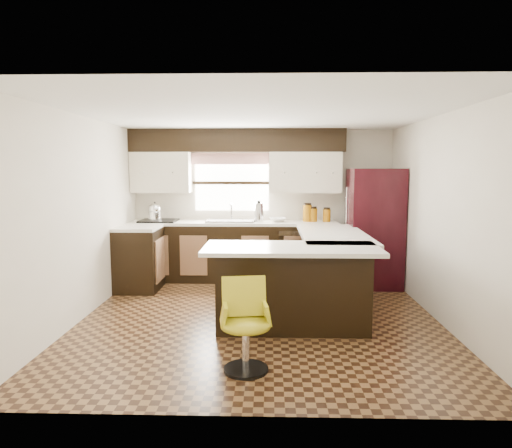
{
  "coord_description": "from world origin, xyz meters",
  "views": [
    {
      "loc": [
        0.11,
        -5.29,
        1.77
      ],
      "look_at": [
        -0.05,
        0.45,
        1.08
      ],
      "focal_mm": 32.0,
      "sensor_mm": 36.0,
      "label": 1
    }
  ],
  "objects_px": {
    "peninsula_long": "(328,270)",
    "peninsula_return": "(292,289)",
    "refrigerator": "(374,228)",
    "bar_chair": "(246,326)"
  },
  "relations": [
    {
      "from": "peninsula_long",
      "to": "peninsula_return",
      "type": "relative_size",
      "value": 1.18
    },
    {
      "from": "peninsula_long",
      "to": "peninsula_return",
      "type": "height_order",
      "value": "same"
    },
    {
      "from": "peninsula_long",
      "to": "refrigerator",
      "type": "distance_m",
      "value": 1.32
    },
    {
      "from": "peninsula_long",
      "to": "refrigerator",
      "type": "xyz_separation_m",
      "value": [
        0.8,
        0.96,
        0.44
      ]
    },
    {
      "from": "bar_chair",
      "to": "peninsula_long",
      "type": "bearing_deg",
      "value": 55.95
    },
    {
      "from": "peninsula_long",
      "to": "refrigerator",
      "type": "relative_size",
      "value": 1.09
    },
    {
      "from": "refrigerator",
      "to": "bar_chair",
      "type": "xyz_separation_m",
      "value": [
        -1.78,
        -3.03,
        -0.48
      ]
    },
    {
      "from": "peninsula_long",
      "to": "refrigerator",
      "type": "bearing_deg",
      "value": 50.14
    },
    {
      "from": "refrigerator",
      "to": "peninsula_return",
      "type": "bearing_deg",
      "value": -124.42
    },
    {
      "from": "peninsula_long",
      "to": "peninsula_return",
      "type": "distance_m",
      "value": 1.11
    }
  ]
}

